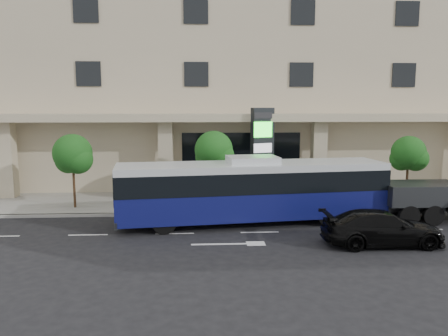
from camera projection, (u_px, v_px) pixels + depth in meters
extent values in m
plane|color=black|center=(256.00, 224.00, 22.10)|extent=(120.00, 120.00, 0.00)
cube|color=gray|center=(245.00, 201.00, 27.03)|extent=(120.00, 6.00, 0.15)
cube|color=gray|center=(251.00, 213.00, 24.07)|extent=(120.00, 0.30, 0.15)
cube|color=#C7B695|center=(233.00, 56.00, 36.03)|extent=(60.00, 15.00, 20.00)
cube|color=#C7B695|center=(243.00, 117.00, 28.10)|extent=(60.00, 2.80, 0.50)
cube|color=black|center=(241.00, 162.00, 29.68)|extent=(8.00, 0.12, 4.00)
cube|color=#C7B695|center=(8.00, 159.00, 27.66)|extent=(0.90, 0.90, 4.90)
cube|color=#C7B695|center=(166.00, 158.00, 28.19)|extent=(0.90, 0.90, 4.90)
cube|color=#C7B695|center=(318.00, 157.00, 28.73)|extent=(0.90, 0.90, 4.90)
cylinder|color=#422B19|center=(74.00, 183.00, 24.91)|extent=(0.14, 0.14, 2.80)
sphere|color=#1A5117|center=(73.00, 153.00, 24.67)|extent=(2.20, 2.20, 2.20)
sphere|color=#1A5117|center=(78.00, 159.00, 24.53)|extent=(1.65, 1.65, 1.65)
sphere|color=#1A5117|center=(69.00, 160.00, 24.90)|extent=(1.54, 1.54, 1.54)
cylinder|color=#422B19|center=(214.00, 181.00, 25.33)|extent=(0.14, 0.14, 2.94)
sphere|color=#1A5117|center=(214.00, 150.00, 25.07)|extent=(2.20, 2.20, 2.20)
sphere|color=#1A5117|center=(220.00, 156.00, 24.94)|extent=(1.65, 1.65, 1.65)
sphere|color=#1A5117|center=(209.00, 157.00, 25.31)|extent=(1.54, 1.54, 1.54)
cylinder|color=#422B19|center=(407.00, 181.00, 25.96)|extent=(0.14, 0.14, 2.73)
sphere|color=#1A5117|center=(408.00, 153.00, 25.72)|extent=(2.00, 2.00, 2.00)
sphere|color=#1A5117|center=(416.00, 158.00, 25.59)|extent=(1.50, 1.50, 1.50)
sphere|color=#1A5117|center=(402.00, 159.00, 25.96)|extent=(1.40, 1.40, 1.40)
cylinder|color=black|center=(164.00, 222.00, 20.29)|extent=(1.16, 0.47, 1.12)
cylinder|color=black|center=(162.00, 210.00, 22.59)|extent=(1.16, 0.47, 1.12)
cylinder|color=black|center=(328.00, 215.00, 21.70)|extent=(1.16, 0.47, 1.12)
cylinder|color=black|center=(310.00, 204.00, 24.00)|extent=(1.16, 0.47, 1.12)
cube|color=#101355|center=(252.00, 202.00, 22.15)|extent=(13.72, 4.43, 1.35)
cube|color=black|center=(252.00, 180.00, 21.99)|extent=(13.73, 4.47, 1.01)
cube|color=silver|center=(253.00, 166.00, 21.89)|extent=(13.72, 4.43, 0.34)
cube|color=silver|center=(253.00, 160.00, 21.85)|extent=(2.67, 2.08, 0.34)
cube|color=#2D3033|center=(117.00, 219.00, 21.07)|extent=(0.48, 2.80, 0.34)
cube|color=#2D3033|center=(373.00, 208.00, 23.39)|extent=(0.48, 2.80, 0.34)
cube|color=#2D3033|center=(421.00, 193.00, 22.55)|extent=(3.97, 2.27, 1.04)
cube|color=#2D3033|center=(377.00, 204.00, 22.51)|extent=(1.51, 0.27, 0.21)
cube|color=#2D3033|center=(366.00, 211.00, 22.53)|extent=(0.24, 1.70, 0.17)
cylinder|color=black|center=(433.00, 215.00, 21.71)|extent=(1.04, 0.30, 1.04)
cylinder|color=black|center=(414.00, 206.00, 23.68)|extent=(1.04, 0.30, 1.04)
cylinder|color=black|center=(409.00, 216.00, 21.65)|extent=(1.04, 0.30, 1.04)
cylinder|color=black|center=(392.00, 207.00, 23.61)|extent=(1.04, 0.30, 1.04)
imported|color=black|center=(382.00, 228.00, 18.66)|extent=(5.16, 2.14, 1.49)
cube|color=black|center=(262.00, 154.00, 27.14)|extent=(1.49, 0.94, 5.68)
cube|color=#23D327|center=(263.00, 130.00, 26.67)|extent=(1.17, 0.48, 0.95)
cube|color=silver|center=(263.00, 148.00, 26.82)|extent=(1.17, 0.48, 0.57)
cube|color=#262628|center=(263.00, 116.00, 26.55)|extent=(1.17, 0.48, 0.38)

